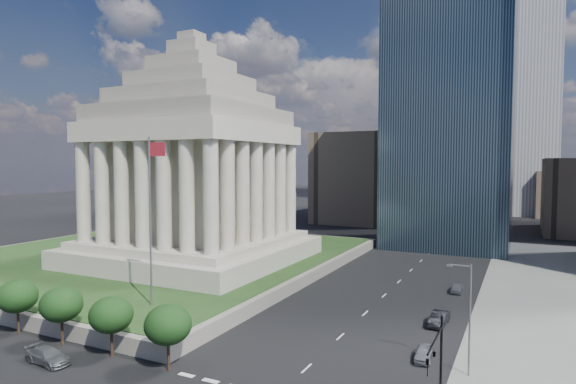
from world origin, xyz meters
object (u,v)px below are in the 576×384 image
Objects in this scene: parked_sedan_far at (456,288)px; street_lamp_north at (468,313)px; parked_sedan_mid at (439,319)px; traffic_signal_ne at (437,363)px; war_memorial at (193,148)px; parked_sedan_near at (424,353)px; flagpole at (151,212)px; suv_grey at (48,356)px.

street_lamp_north is at bearing -81.99° from parked_sedan_far.
parked_sedan_mid is (-4.33, 12.54, -4.88)m from street_lamp_north.
traffic_signal_ne is 2.05× the size of parked_sedan_far.
war_memorial is 3.90× the size of street_lamp_north.
parked_sedan_near is 0.98× the size of parked_sedan_far.
street_lamp_north reaches higher than parked_sedan_near.
flagpole is 5.21× the size of parked_sedan_near.
parked_sedan_mid is at bearing 98.35° from traffic_signal_ne.
traffic_signal_ne reaches higher than parked_sedan_far.
parked_sedan_mid is at bearing 86.38° from parked_sedan_near.
suv_grey is at bearing -91.89° from flagpole.
parked_sedan_mid is at bearing -13.68° from war_memorial.
traffic_signal_ne is 2.08× the size of parked_sedan_near.
war_memorial is at bearing 22.09° from suv_grey.
war_memorial reaches higher than street_lamp_north.
parked_sedan_far is at bearing 7.10° from war_memorial.
suv_grey is 41.52m from parked_sedan_mid.
suv_grey is 1.06× the size of parked_sedan_mid.
war_memorial is 1.95× the size of flagpole.
flagpole is 5.12× the size of parked_sedan_far.
flagpole reaches higher than street_lamp_north.
parked_sedan_near is (-4.07, 1.71, -5.01)m from street_lamp_north.
traffic_signal_ne reaches higher than parked_sedan_mid.
parked_sedan_near is 26.64m from parked_sedan_far.
traffic_signal_ne reaches higher than suv_grey.
parked_sedan_near is (-3.24, 13.02, -4.60)m from traffic_signal_ne.
traffic_signal_ne is at bearing -36.42° from war_memorial.
parked_sedan_mid is (43.00, -10.46, -20.62)m from war_memorial.
flagpole is 4.23× the size of parked_sedan_mid.
suv_grey is at bearing -72.76° from war_memorial.
flagpole is 36.69m from traffic_signal_ne.
war_memorial is 54.92m from street_lamp_north.
traffic_signal_ne is 40.07m from parked_sedan_far.
suv_grey is (-35.61, -14.76, -4.94)m from street_lamp_north.
suv_grey is 1.28× the size of parked_sedan_far.
street_lamp_north is at bearing 1.63° from flagpole.
traffic_signal_ne reaches higher than parked_sedan_near.
war_memorial is at bearing 143.58° from traffic_signal_ne.
war_memorial is 48.82m from parked_sedan_mid.
parked_sedan_mid reaches higher than parked_sedan_far.
suv_grey is at bearing -135.53° from parked_sedan_mid.
street_lamp_north reaches higher than parked_sedan_mid.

